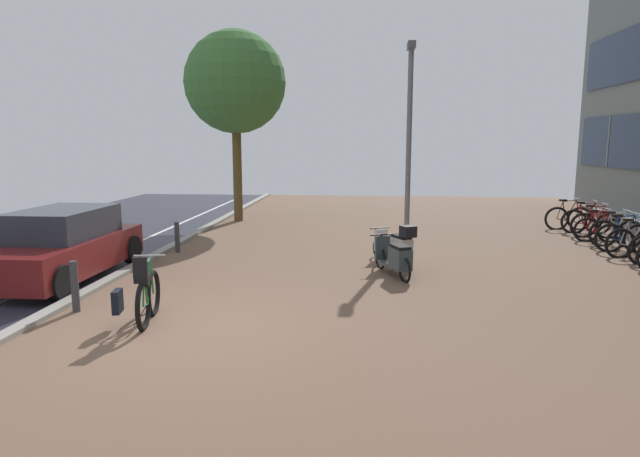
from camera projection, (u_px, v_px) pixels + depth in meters
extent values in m
cube|color=brown|center=(524.00, 339.00, 7.45)|extent=(14.40, 40.00, 0.05)
cube|color=gray|center=(33.00, 321.00, 8.03)|extent=(0.24, 40.00, 0.08)
cube|color=slate|center=(609.00, 142.00, 20.98)|extent=(0.10, 0.12, 1.97)
torus|color=black|center=(143.00, 306.00, 7.77)|extent=(0.20, 0.75, 0.75)
torus|color=black|center=(153.00, 293.00, 8.44)|extent=(0.20, 0.75, 0.75)
cylinder|color=#286A36|center=(149.00, 281.00, 8.13)|extent=(0.09, 0.33, 0.65)
cylinder|color=#286A36|center=(146.00, 286.00, 7.93)|extent=(0.06, 0.15, 0.59)
cylinder|color=#286A36|center=(147.00, 263.00, 8.03)|extent=(0.11, 0.41, 0.09)
cylinder|color=#286A36|center=(145.00, 305.00, 7.90)|extent=(0.07, 0.26, 0.08)
cylinder|color=#286A36|center=(143.00, 287.00, 7.80)|extent=(0.05, 0.18, 0.54)
cylinder|color=#286A36|center=(152.00, 276.00, 8.33)|extent=(0.06, 0.16, 0.59)
cube|color=black|center=(144.00, 265.00, 7.83)|extent=(0.13, 0.23, 0.06)
cylinder|color=#ADADB2|center=(150.00, 255.00, 8.22)|extent=(0.48, 0.11, 0.02)
cube|color=black|center=(143.00, 278.00, 7.76)|extent=(0.24, 0.27, 0.10)
cube|color=black|center=(140.00, 268.00, 7.63)|extent=(0.21, 0.09, 0.32)
cube|color=black|center=(117.00, 301.00, 7.78)|extent=(0.15, 0.29, 0.34)
cylinder|color=black|center=(141.00, 315.00, 7.98)|extent=(0.18, 0.13, 0.29)
torus|color=black|center=(620.00, 244.00, 12.58)|extent=(0.74, 0.14, 0.74)
cylinder|color=#AEB1B4|center=(638.00, 233.00, 12.54)|extent=(0.32, 0.06, 0.65)
cylinder|color=#AEB1B4|center=(629.00, 234.00, 12.54)|extent=(0.14, 0.05, 0.59)
cylinder|color=#AEB1B4|center=(637.00, 220.00, 12.49)|extent=(0.40, 0.07, 0.09)
cylinder|color=#AEB1B4|center=(625.00, 245.00, 12.58)|extent=(0.25, 0.05, 0.08)
cylinder|color=#AEB1B4|center=(624.00, 233.00, 12.53)|extent=(0.17, 0.04, 0.54)
cube|color=black|center=(628.00, 220.00, 12.49)|extent=(0.23, 0.11, 0.06)
torus|color=black|center=(610.00, 238.00, 13.27)|extent=(0.75, 0.08, 0.75)
torus|color=black|center=(638.00, 239.00, 13.21)|extent=(0.75, 0.08, 0.75)
cylinder|color=navy|center=(628.00, 228.00, 13.19)|extent=(0.33, 0.04, 0.66)
cylinder|color=navy|center=(619.00, 229.00, 13.22)|extent=(0.14, 0.04, 0.60)
cylinder|color=navy|center=(626.00, 216.00, 13.15)|extent=(0.41, 0.04, 0.09)
cylinder|color=navy|center=(615.00, 239.00, 13.27)|extent=(0.26, 0.03, 0.08)
cylinder|color=navy|center=(614.00, 228.00, 13.22)|extent=(0.17, 0.03, 0.55)
cylinder|color=navy|center=(637.00, 227.00, 13.17)|extent=(0.15, 0.03, 0.60)
cube|color=black|center=(618.00, 215.00, 13.17)|extent=(0.22, 0.09, 0.06)
cylinder|color=#ADADB2|center=(635.00, 213.00, 13.12)|extent=(0.03, 0.48, 0.02)
torus|color=black|center=(603.00, 234.00, 13.95)|extent=(0.74, 0.11, 0.74)
torus|color=black|center=(629.00, 234.00, 13.86)|extent=(0.74, 0.11, 0.74)
cylinder|color=#B2B5B8|center=(620.00, 224.00, 13.86)|extent=(0.32, 0.05, 0.64)
cylinder|color=#B2B5B8|center=(612.00, 225.00, 13.89)|extent=(0.14, 0.04, 0.59)
cylinder|color=#B2B5B8|center=(619.00, 213.00, 13.82)|extent=(0.40, 0.06, 0.09)
cylinder|color=#B2B5B8|center=(608.00, 235.00, 13.94)|extent=(0.25, 0.04, 0.08)
cylinder|color=#B2B5B8|center=(607.00, 224.00, 13.90)|extent=(0.17, 0.03, 0.54)
cylinder|color=#B2B5B8|center=(628.00, 223.00, 13.83)|extent=(0.15, 0.04, 0.59)
cube|color=black|center=(611.00, 212.00, 13.84)|extent=(0.22, 0.10, 0.06)
cylinder|color=#ADADB2|center=(627.00, 210.00, 13.78)|extent=(0.05, 0.48, 0.02)
torus|color=black|center=(586.00, 230.00, 14.63)|extent=(0.70, 0.09, 0.70)
torus|color=black|center=(610.00, 231.00, 14.56)|extent=(0.70, 0.09, 0.70)
cylinder|color=#A2181A|center=(601.00, 221.00, 14.55)|extent=(0.30, 0.05, 0.61)
cylinder|color=#A2181A|center=(594.00, 222.00, 14.58)|extent=(0.13, 0.04, 0.55)
cylinder|color=#A2181A|center=(600.00, 211.00, 14.51)|extent=(0.37, 0.05, 0.08)
cylinder|color=#A2181A|center=(591.00, 231.00, 14.62)|extent=(0.24, 0.04, 0.08)
cylinder|color=#A2181A|center=(590.00, 221.00, 14.58)|extent=(0.16, 0.03, 0.51)
cylinder|color=#A2181A|center=(609.00, 221.00, 14.53)|extent=(0.14, 0.04, 0.55)
cube|color=black|center=(593.00, 211.00, 14.53)|extent=(0.22, 0.10, 0.06)
cylinder|color=#ADADB2|center=(608.00, 209.00, 14.48)|extent=(0.04, 0.48, 0.02)
torus|color=black|center=(583.00, 226.00, 15.30)|extent=(0.75, 0.13, 0.74)
torus|color=black|center=(608.00, 226.00, 15.20)|extent=(0.75, 0.13, 0.74)
cylinder|color=maroon|center=(599.00, 217.00, 15.20)|extent=(0.33, 0.06, 0.65)
cylinder|color=maroon|center=(591.00, 217.00, 15.23)|extent=(0.14, 0.05, 0.59)
cylinder|color=maroon|center=(598.00, 206.00, 15.16)|extent=(0.40, 0.07, 0.09)
cylinder|color=maroon|center=(588.00, 227.00, 15.29)|extent=(0.26, 0.05, 0.08)
cylinder|color=maroon|center=(587.00, 216.00, 15.25)|extent=(0.17, 0.04, 0.54)
cylinder|color=maroon|center=(607.00, 216.00, 15.16)|extent=(0.15, 0.04, 0.59)
cube|color=black|center=(590.00, 206.00, 15.19)|extent=(0.23, 0.11, 0.06)
cylinder|color=#ADADB2|center=(605.00, 204.00, 15.12)|extent=(0.06, 0.48, 0.02)
torus|color=black|center=(574.00, 222.00, 16.00)|extent=(0.76, 0.18, 0.75)
torus|color=black|center=(598.00, 223.00, 15.85)|extent=(0.76, 0.18, 0.75)
cylinder|color=maroon|center=(589.00, 213.00, 15.87)|extent=(0.33, 0.08, 0.66)
cylinder|color=maroon|center=(582.00, 214.00, 15.91)|extent=(0.15, 0.06, 0.60)
cylinder|color=maroon|center=(588.00, 203.00, 15.83)|extent=(0.41, 0.09, 0.09)
cylinder|color=maroon|center=(578.00, 223.00, 15.97)|extent=(0.26, 0.06, 0.08)
cylinder|color=maroon|center=(577.00, 213.00, 15.94)|extent=(0.17, 0.05, 0.55)
cylinder|color=maroon|center=(597.00, 213.00, 15.82)|extent=(0.15, 0.05, 0.60)
cube|color=black|center=(581.00, 203.00, 15.87)|extent=(0.23, 0.12, 0.06)
cylinder|color=#ADADB2|center=(595.00, 201.00, 15.77)|extent=(0.09, 0.48, 0.02)
torus|color=black|center=(557.00, 219.00, 16.64)|extent=(0.76, 0.09, 0.75)
torus|color=black|center=(579.00, 219.00, 16.60)|extent=(0.76, 0.09, 0.75)
cylinder|color=brown|center=(571.00, 210.00, 16.57)|extent=(0.34, 0.04, 0.66)
cylinder|color=brown|center=(564.00, 211.00, 16.59)|extent=(0.15, 0.04, 0.60)
cylinder|color=brown|center=(570.00, 201.00, 16.53)|extent=(0.42, 0.04, 0.09)
cylinder|color=brown|center=(561.00, 220.00, 16.64)|extent=(0.27, 0.03, 0.08)
cylinder|color=brown|center=(560.00, 210.00, 16.59)|extent=(0.18, 0.03, 0.55)
cylinder|color=brown|center=(578.00, 209.00, 16.55)|extent=(0.15, 0.03, 0.60)
cube|color=black|center=(563.00, 200.00, 16.54)|extent=(0.22, 0.09, 0.06)
cylinder|color=#ADADB2|center=(577.00, 198.00, 16.50)|extent=(0.03, 0.48, 0.02)
torus|color=black|center=(406.00, 259.00, 11.45)|extent=(0.28, 0.47, 0.50)
torus|color=black|center=(378.00, 249.00, 12.53)|extent=(0.28, 0.47, 0.50)
cube|color=silver|center=(392.00, 254.00, 11.99)|extent=(0.56, 0.72, 0.08)
cube|color=silver|center=(401.00, 248.00, 11.61)|extent=(0.51, 0.60, 0.45)
cube|color=black|center=(401.00, 236.00, 11.57)|extent=(0.45, 0.54, 0.06)
cylinder|color=silver|center=(379.00, 238.00, 12.46)|extent=(0.12, 0.14, 0.51)
cube|color=silver|center=(381.00, 240.00, 12.40)|extent=(0.32, 0.22, 0.50)
cylinder|color=black|center=(380.00, 228.00, 12.40)|extent=(0.47, 0.27, 0.03)
cube|color=black|center=(408.00, 231.00, 11.31)|extent=(0.38, 0.38, 0.24)
torus|color=black|center=(405.00, 270.00, 10.40)|extent=(0.24, 0.50, 0.52)
torus|color=black|center=(380.00, 258.00, 11.53)|extent=(0.24, 0.50, 0.52)
cube|color=#2F3B40|center=(392.00, 265.00, 10.97)|extent=(0.51, 0.73, 0.08)
cube|color=#2F3B40|center=(400.00, 259.00, 10.58)|extent=(0.47, 0.60, 0.42)
cube|color=black|center=(400.00, 247.00, 10.54)|extent=(0.42, 0.54, 0.06)
cylinder|color=#2F3B40|center=(381.00, 246.00, 11.47)|extent=(0.11, 0.14, 0.52)
cube|color=#2F3B40|center=(382.00, 248.00, 11.40)|extent=(0.33, 0.19, 0.51)
cylinder|color=black|center=(382.00, 235.00, 11.40)|extent=(0.49, 0.22, 0.03)
cube|color=maroon|center=(62.00, 254.00, 10.62)|extent=(1.68, 3.92, 0.65)
cube|color=#282D38|center=(63.00, 223.00, 10.65)|extent=(1.41, 2.18, 0.57)
cylinder|color=black|center=(64.00, 248.00, 12.13)|extent=(0.20, 0.62, 0.62)
cylinder|color=black|center=(132.00, 250.00, 12.00)|extent=(0.20, 0.62, 0.62)
cylinder|color=black|center=(60.00, 283.00, 9.16)|extent=(0.20, 0.62, 0.62)
cylinder|color=slate|center=(409.00, 149.00, 14.25)|extent=(0.14, 0.14, 5.06)
cube|color=#4C4C51|center=(411.00, 46.00, 13.83)|extent=(0.20, 0.52, 0.18)
cylinder|color=brown|center=(237.00, 170.00, 18.31)|extent=(0.30, 0.30, 3.50)
sphere|color=#3D7033|center=(235.00, 82.00, 17.84)|extent=(3.40, 3.40, 3.40)
cylinder|color=#38383D|center=(75.00, 287.00, 8.54)|extent=(0.12, 0.12, 0.83)
cylinder|color=#38383D|center=(177.00, 237.00, 13.20)|extent=(0.12, 0.12, 0.75)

